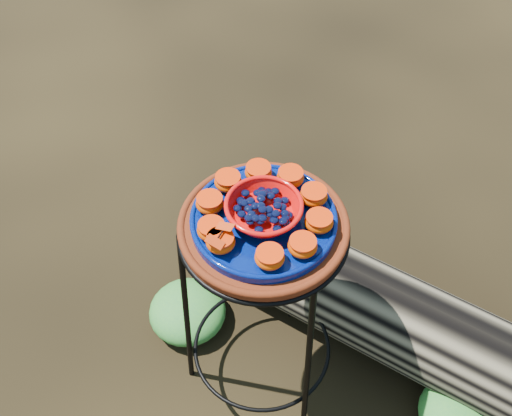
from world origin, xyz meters
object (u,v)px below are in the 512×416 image
at_px(plant_stand, 262,311).
at_px(terracotta_saucer, 263,228).
at_px(cobalt_plate, 264,221).
at_px(red_bowl, 264,211).
at_px(driftwood_log, 406,324).

relative_size(plant_stand, terracotta_saucer, 1.80).
height_order(terracotta_saucer, cobalt_plate, cobalt_plate).
distance_m(cobalt_plate, red_bowl, 0.03).
height_order(red_bowl, driftwood_log, red_bowl).
bearing_deg(plant_stand, cobalt_plate, 0.00).
bearing_deg(cobalt_plate, plant_stand, 0.00).
bearing_deg(terracotta_saucer, plant_stand, 0.00).
xyz_separation_m(plant_stand, cobalt_plate, (0.00, 0.00, 0.39)).
bearing_deg(driftwood_log, terracotta_saucer, -143.41).
bearing_deg(cobalt_plate, driftwood_log, 36.59).
bearing_deg(terracotta_saucer, driftwood_log, 36.59).
xyz_separation_m(plant_stand, terracotta_saucer, (0.00, 0.00, 0.37)).
xyz_separation_m(terracotta_saucer, driftwood_log, (0.36, 0.27, -0.57)).
relative_size(terracotta_saucer, red_bowl, 2.33).
bearing_deg(terracotta_saucer, cobalt_plate, 0.00).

